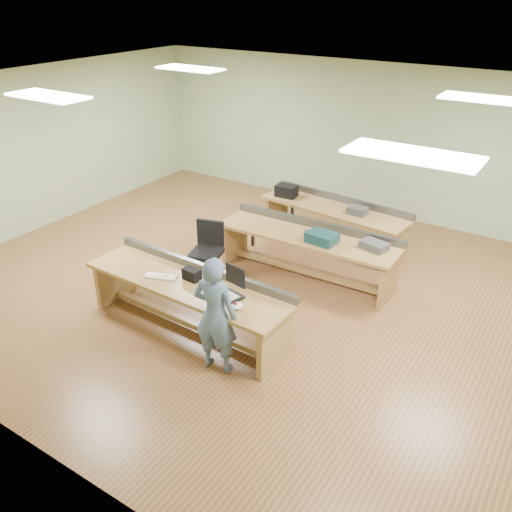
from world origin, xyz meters
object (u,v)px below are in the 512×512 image
object	(u,v)px
workbench_front	(189,293)
drinks_can	(305,233)
workbench_mid	(308,245)
person	(216,315)
camera_bag	(192,274)
workbench_back	(334,217)
task_chair	(208,261)
laptop_base	(228,296)
mug	(311,233)
parts_bin_teal	(322,237)
parts_bin_grey	(374,245)

from	to	relation	value
workbench_front	drinks_can	distance (m)	2.20
workbench_mid	person	distance (m)	2.72
workbench_mid	camera_bag	bearing A→B (deg)	-107.63
workbench_mid	workbench_back	world-z (taller)	same
workbench_front	task_chair	xyz separation A→B (m)	(-0.61, 1.19, -0.20)
workbench_front	person	distance (m)	0.99
workbench_front	person	world-z (taller)	person
person	task_chair	distance (m)	2.25
workbench_back	task_chair	size ratio (longest dim) A/B	2.83
laptop_base	workbench_back	bearing A→B (deg)	104.74
workbench_mid	task_chair	bearing A→B (deg)	-142.22
workbench_mid	mug	size ratio (longest dim) A/B	26.30
parts_bin_teal	mug	xyz separation A→B (m)	(-0.25, 0.13, -0.03)
workbench_back	parts_bin_grey	world-z (taller)	same
person	workbench_back	bearing A→B (deg)	-94.43
parts_bin_teal	parts_bin_grey	bearing A→B (deg)	16.22
person	drinks_can	world-z (taller)	person
workbench_front	workbench_back	world-z (taller)	same
workbench_mid	parts_bin_grey	xyz separation A→B (m)	(1.08, 0.08, 0.25)
workbench_mid	drinks_can	distance (m)	0.29
workbench_mid	task_chair	xyz separation A→B (m)	(-1.25, -1.02, -0.20)
workbench_back	person	world-z (taller)	person
person	laptop_base	xyz separation A→B (m)	(-0.13, 0.44, -0.00)
mug	drinks_can	size ratio (longest dim) A/B	0.89
workbench_mid	parts_bin_teal	xyz separation A→B (m)	(0.31, -0.14, 0.27)
mug	person	bearing A→B (deg)	-87.41
laptop_base	parts_bin_grey	distance (m)	2.55
parts_bin_grey	drinks_can	distance (m)	1.08
workbench_front	laptop_base	distance (m)	0.73
camera_bag	mug	size ratio (longest dim) A/B	2.06
task_chair	parts_bin_grey	xyz separation A→B (m)	(2.33, 1.10, 0.44)
workbench_mid	camera_bag	size ratio (longest dim) A/B	12.77
workbench_front	laptop_base	xyz separation A→B (m)	(0.70, -0.05, 0.21)
workbench_front	mug	size ratio (longest dim) A/B	27.18
person	parts_bin_teal	xyz separation A→B (m)	(0.13, 2.56, 0.05)
workbench_front	workbench_mid	world-z (taller)	same
task_chair	parts_bin_teal	xyz separation A→B (m)	(1.57, 0.88, 0.46)
task_chair	mug	world-z (taller)	task_chair
laptop_base	task_chair	distance (m)	1.85
laptop_base	drinks_can	size ratio (longest dim) A/B	2.66
workbench_back	parts_bin_teal	size ratio (longest dim) A/B	6.30
workbench_front	task_chair	world-z (taller)	task_chair
task_chair	mug	distance (m)	1.71
workbench_front	drinks_can	bearing A→B (deg)	74.23
workbench_mid	task_chair	distance (m)	1.63
workbench_back	parts_bin_grey	xyz separation A→B (m)	(1.22, -1.21, 0.25)
person	drinks_can	distance (m)	2.58
laptop_base	camera_bag	world-z (taller)	camera_bag
mug	camera_bag	bearing A→B (deg)	-107.89
camera_bag	parts_bin_teal	size ratio (longest dim) A/B	0.53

